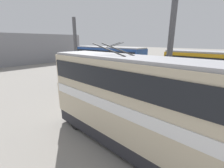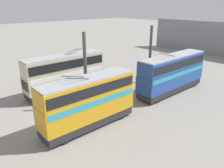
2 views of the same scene
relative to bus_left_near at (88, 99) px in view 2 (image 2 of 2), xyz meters
name	(u,v)px [view 2 (image 2 of 2)]	position (x,y,z in m)	size (l,w,h in m)	color
ground_plane	(55,113)	(-1.38, 4.55, -2.81)	(240.00, 240.00, 0.00)	gray
depot_back_wall	(224,40)	(39.18, 4.55, 0.93)	(0.50, 36.00, 7.48)	gray
support_column_near	(85,70)	(2.86, 4.55, 1.26)	(0.72, 0.72, 8.37)	#4C4C51
support_column_far	(150,56)	(14.27, 4.55, 1.26)	(0.72, 0.72, 8.37)	#4C4C51
bus_left_near	(88,99)	(0.00, 0.00, 0.00)	(9.57, 2.54, 5.55)	black
bus_left_far	(172,72)	(13.46, 0.00, 0.03)	(11.32, 2.54, 5.61)	black
bus_right_near	(65,72)	(2.73, 9.09, 0.07)	(10.79, 2.54, 5.68)	black
person_by_right_row	(37,102)	(-2.44, 6.49, -1.83)	(0.46, 0.47, 1.82)	#473D33
person_aisle_foreground	(55,111)	(-1.79, 3.57, -1.96)	(0.30, 0.45, 1.61)	#384251
person_aisle_midway	(117,83)	(8.88, 5.73, -1.99)	(0.28, 0.44, 1.56)	#384251
person_by_left_row	(54,116)	(-2.41, 2.57, -1.92)	(0.42, 0.25, 1.68)	#473D33
oil_drum	(130,77)	(12.64, 7.02, -2.40)	(0.60, 0.60, 0.82)	#933828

